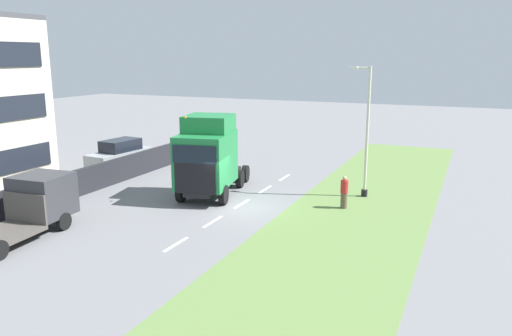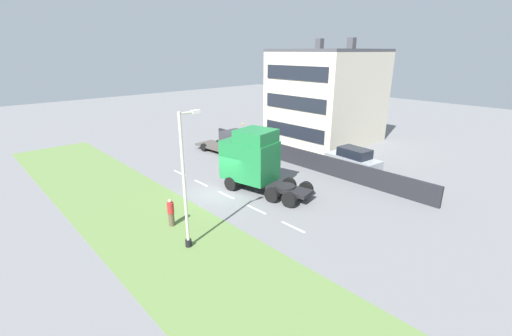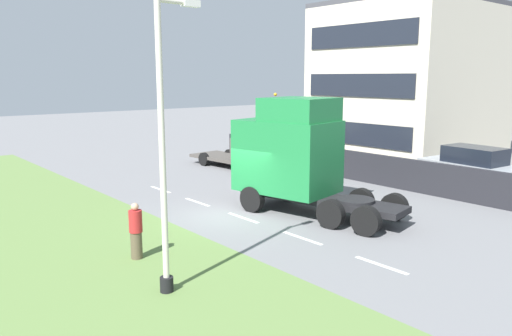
{
  "view_description": "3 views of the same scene",
  "coord_description": "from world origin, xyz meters",
  "px_view_note": "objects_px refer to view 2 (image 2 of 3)",
  "views": [
    {
      "loc": [
        -11.02,
        22.26,
        7.71
      ],
      "look_at": [
        -1.04,
        -0.22,
        2.15
      ],
      "focal_mm": 35.0,
      "sensor_mm": 36.0,
      "label": 1
    },
    {
      "loc": [
        -13.75,
        -18.77,
        9.85
      ],
      "look_at": [
        0.67,
        -3.15,
        2.52
      ],
      "focal_mm": 24.0,
      "sensor_mm": 36.0,
      "label": 2
    },
    {
      "loc": [
        -11.5,
        -15.24,
        5.34
      ],
      "look_at": [
        0.63,
        -0.72,
        1.88
      ],
      "focal_mm": 35.0,
      "sensor_mm": 36.0,
      "label": 3
    }
  ],
  "objects_px": {
    "parked_car": "(353,161)",
    "pedestrian": "(171,213)",
    "lamp_post": "(186,189)",
    "lorry_cab": "(253,160)",
    "flatbed_truck": "(231,142)"
  },
  "relations": [
    {
      "from": "parked_car",
      "to": "pedestrian",
      "type": "xyz_separation_m",
      "value": [
        -15.94,
        2.1,
        -0.21
      ]
    },
    {
      "from": "parked_car",
      "to": "flatbed_truck",
      "type": "bearing_deg",
      "value": 116.51
    },
    {
      "from": "parked_car",
      "to": "lamp_post",
      "type": "bearing_deg",
      "value": -172.34
    },
    {
      "from": "lamp_post",
      "to": "pedestrian",
      "type": "height_order",
      "value": "lamp_post"
    },
    {
      "from": "lorry_cab",
      "to": "flatbed_truck",
      "type": "bearing_deg",
      "value": 49.57
    },
    {
      "from": "lorry_cab",
      "to": "parked_car",
      "type": "xyz_separation_m",
      "value": [
        8.54,
        -3.1,
        -1.23
      ]
    },
    {
      "from": "lamp_post",
      "to": "pedestrian",
      "type": "relative_size",
      "value": 4.18
    },
    {
      "from": "flatbed_truck",
      "to": "pedestrian",
      "type": "xyz_separation_m",
      "value": [
        -11.76,
        -8.94,
        -0.48
      ]
    },
    {
      "from": "flatbed_truck",
      "to": "lamp_post",
      "type": "distance_m",
      "value": 16.93
    },
    {
      "from": "lorry_cab",
      "to": "flatbed_truck",
      "type": "xyz_separation_m",
      "value": [
        4.36,
        7.94,
        -0.96
      ]
    },
    {
      "from": "lorry_cab",
      "to": "flatbed_truck",
      "type": "distance_m",
      "value": 9.11
    },
    {
      "from": "lorry_cab",
      "to": "parked_car",
      "type": "bearing_deg",
      "value": -31.6
    },
    {
      "from": "parked_car",
      "to": "lamp_post",
      "type": "height_order",
      "value": "lamp_post"
    },
    {
      "from": "parked_car",
      "to": "pedestrian",
      "type": "height_order",
      "value": "parked_car"
    },
    {
      "from": "flatbed_truck",
      "to": "lamp_post",
      "type": "height_order",
      "value": "lamp_post"
    }
  ]
}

